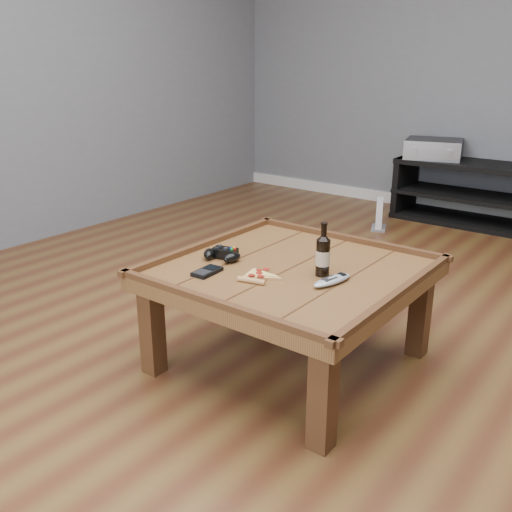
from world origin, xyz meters
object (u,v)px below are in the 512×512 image
Objects in this scene: coffee_table at (291,281)px; av_receiver at (434,149)px; pizza_slice at (258,276)px; media_console at (484,196)px; smartphone at (207,271)px; beer_bottle at (323,255)px; remote_control at (332,280)px; game_console at (379,215)px; game_controller at (222,254)px.

coffee_table is 2.79m from av_receiver.
pizza_slice is 2.95m from av_receiver.
smartphone is at bearing -94.53° from media_console.
av_receiver is at bearing 99.28° from coffee_table.
beer_bottle is 2.80m from av_receiver.
remote_control is 2.39m from game_console.
media_console reaches higher than coffee_table.
media_console is 3.03m from smartphone.
pizza_slice is at bearing -104.66° from coffee_table.
media_console reaches higher than smartphone.
media_console is 2.68× the size of av_receiver.
media_console is 6.77× the size of remote_control.
game_controller is 0.78× the size of game_console.
av_receiver is at bearing 116.43° from remote_control.
coffee_table is 0.19m from pizza_slice.
game_controller is at bearing -167.17° from beer_bottle.
av_receiver is at bearing 50.99° from game_console.
game_console is at bearing 95.46° from smartphone.
game_controller reaches higher than remote_control.
game_console is (-0.16, -0.59, -0.47)m from av_receiver.
media_console is at bearing 90.00° from coffee_table.
remote_control is at bearing -92.53° from game_console.
beer_bottle is 0.12m from remote_control.
pizza_slice is at bearing -29.18° from game_controller.
game_console is (-0.84, 2.21, -0.35)m from remote_control.
beer_bottle reaches higher than game_controller.
game_console is at bearing 109.48° from beer_bottle.
coffee_table is at bearing 5.10° from game_controller.
beer_bottle is 1.64× the size of smartphone.
av_receiver is at bearing 83.89° from pizza_slice.
coffee_table is at bearing -97.50° from game_console.
game_console is at bearing -135.96° from media_console.
pizza_slice is at bearing -137.08° from beer_bottle.
av_receiver is (-0.67, 2.79, 0.11)m from remote_control.
av_receiver is 2.17× the size of game_console.
media_console reaches higher than remote_control.
beer_bottle is 0.28m from pizza_slice.
coffee_table is 4.46× the size of pizza_slice.
beer_bottle is at bearing 31.66° from smartphone.
beer_bottle is 2.32m from game_console.
game_controller is 0.36× the size of av_receiver.
pizza_slice is (-0.05, -2.92, 0.21)m from media_console.
pizza_slice is (-0.19, -0.18, -0.08)m from beer_bottle.
game_controller reaches higher than coffee_table.
remote_control is (0.23, -2.80, 0.22)m from media_console.
smartphone is at bearing -142.31° from remote_control.
beer_bottle is 0.42× the size of av_receiver.
av_receiver is (-0.45, -0.01, 0.33)m from media_console.
media_console is 2.82m from remote_control.
game_controller is (-0.45, -0.10, -0.07)m from beer_bottle.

